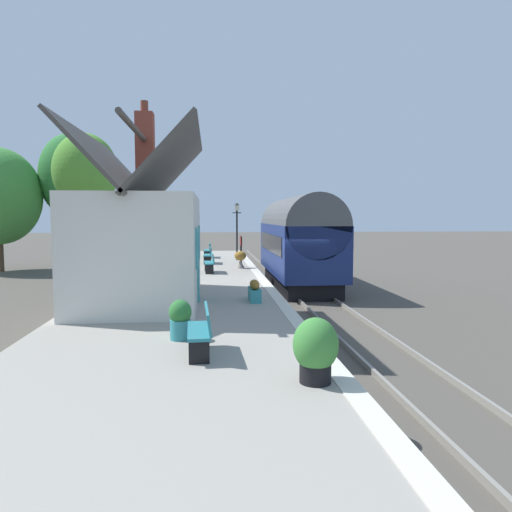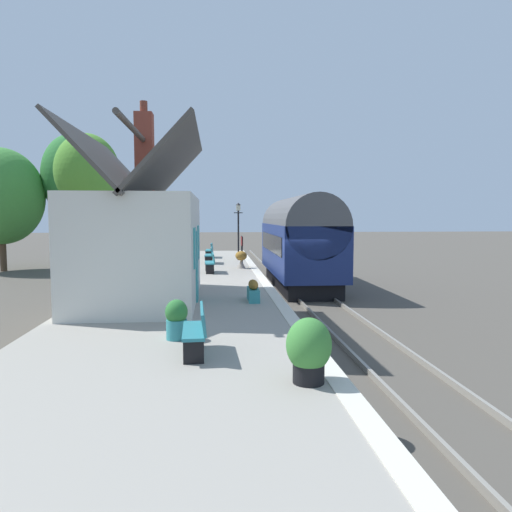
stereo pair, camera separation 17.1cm
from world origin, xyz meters
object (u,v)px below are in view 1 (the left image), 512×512
Objects in this scene: planter_edge_near at (240,259)px; tree_far_left at (85,172)px; station_building at (143,243)px; planter_bench_right at (255,291)px; planter_corner_building at (180,319)px; tree_mid_background at (71,177)px; bench_platform_end at (208,250)px; bench_mid_platform at (210,262)px; bench_by_lamp at (202,329)px; train at (298,241)px; bench_near_building at (209,255)px; lamp_post_platform at (237,220)px; station_sign_board at (241,244)px; planter_by_door at (181,255)px; planter_bench_left at (316,349)px.

planter_edge_near is 9.65m from tree_far_left.
tree_far_left is at bearing 21.63° from station_building.
planter_edge_near reaches higher than planter_bench_right.
tree_mid_background reaches higher than planter_corner_building.
station_building is 14.86m from bench_platform_end.
bench_mid_platform and bench_by_lamp have the same top height.
tree_far_left is (4.61, 6.57, 4.43)m from bench_mid_platform.
bench_by_lamp is at bearing 162.24° from train.
bench_mid_platform is at bearing -178.69° from bench_near_building.
bench_by_lamp is at bearing 179.86° from bench_near_building.
planter_corner_building is 0.10× the size of tree_mid_background.
bench_mid_platform is 6.43m from lamp_post_platform.
tree_mid_background reaches higher than planter_bench_right.
tree_far_left is (-3.22, 6.43, 4.43)m from bench_platform_end.
station_sign_board is (-2.14, -1.62, 0.71)m from bench_near_building.
planter_by_door is 0.32× the size of lamp_post_platform.
planter_bench_right is (-7.32, -1.35, -0.17)m from bench_mid_platform.
planter_corner_building is 17.88m from tree_far_left.
tree_mid_background is at bearing 59.92° from planter_by_door.
planter_bench_right is at bearing 178.90° from station_sign_board.
bench_mid_platform is 1.34× the size of planter_by_door.
station_sign_board reaches higher than bench_near_building.
planter_edge_near is 0.25× the size of lamp_post_platform.
bench_by_lamp is at bearing -157.57° from planter_corner_building.
bench_platform_end is at bearing -1.39° from planter_corner_building.
planter_by_door is 0.68× the size of station_sign_board.
planter_by_door is at bearing 36.18° from planter_edge_near.
lamp_post_platform is 4.09m from station_sign_board.
planter_by_door is at bearing -74.56° from tree_far_left.
planter_corner_building is 0.80× the size of planter_bench_right.
planter_by_door is (-1.87, 1.56, -0.16)m from bench_platform_end.
planter_bench_right is (-0.46, -3.36, -1.45)m from station_building.
tree_mid_background is at bearing 54.37° from train.
station_building is 7.26m from bench_mid_platform.
bench_near_building and bench_by_lamp have the same top height.
train is 2.66× the size of lamp_post_platform.
planter_corner_building is at bearing 178.16° from bench_near_building.
planter_bench_right is (-11.49, -1.44, -0.17)m from bench_near_building.
station_building is at bearing 25.75° from planter_bench_left.
planter_edge_near is (14.41, -1.60, -0.01)m from bench_by_lamp.
station_building reaches higher than planter_edge_near.
station_sign_board is (-5.80, -1.66, 0.71)m from bench_platform_end.
train reaches higher than bench_by_lamp.
planter_bench_left is at bearing 170.42° from train.
planter_edge_near is (16.06, 0.17, -0.06)m from planter_bench_left.
train is 5.64× the size of station_sign_board.
lamp_post_platform reaches higher than planter_edge_near.
lamp_post_platform is at bearing -0.99° from planter_edge_near.
tree_mid_background is at bearing 30.44° from planter_bench_right.
planter_edge_near is (1.63, -1.47, -0.01)m from bench_mid_platform.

